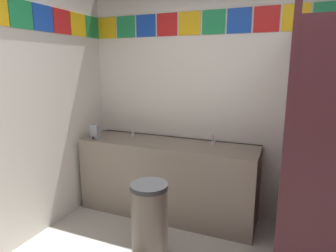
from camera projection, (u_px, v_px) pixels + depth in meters
wall_back at (248, 102)px, 3.03m from camera, size 3.63×0.09×2.53m
vanity_counter at (167, 177)px, 3.22m from camera, size 1.94×0.55×0.83m
faucet_left at (132, 132)px, 3.38m from camera, size 0.04×0.10×0.14m
faucet_right at (213, 140)px, 3.02m from camera, size 0.04×0.10×0.14m
soap_dispenser at (95, 132)px, 3.28m from camera, size 0.09×0.09×0.16m
stall_divider at (310, 166)px, 1.95m from camera, size 0.92×1.47×1.97m
trash_bin at (149, 222)px, 2.46m from camera, size 0.32×0.32×0.69m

